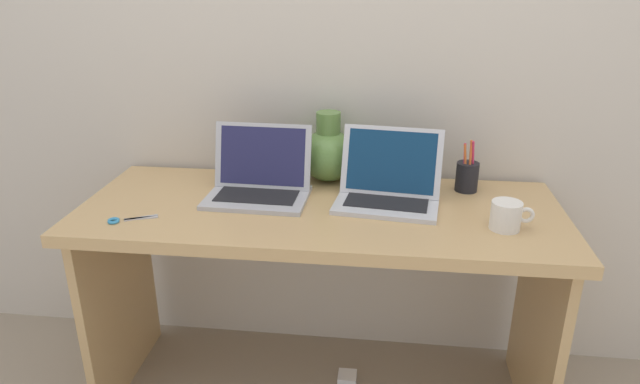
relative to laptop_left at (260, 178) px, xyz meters
The scene contains 9 objects.
back_wall 0.52m from the laptop_left, 52.28° to the left, with size 4.40×0.04×2.40m, color beige.
desk 0.31m from the laptop_left, 19.19° to the right, with size 1.55×0.62×0.75m.
laptop_left is the anchor object (origin of this frame).
laptop_right 0.43m from the laptop_left, ahead, with size 0.35×0.28×0.23m.
green_vase 0.28m from the laptop_left, 39.43° to the left, with size 0.20×0.20×0.25m.
coffee_mug 0.79m from the laptop_left, 12.75° to the right, with size 0.13×0.09×0.09m.
pen_cup 0.71m from the laptop_left, 10.15° to the left, with size 0.08×0.08×0.18m.
scissors 0.45m from the laptop_left, 145.36° to the right, with size 0.14×0.08×0.01m.
power_brick 0.85m from the laptop_left, ahead, with size 0.07×0.07×0.03m, color white.
Camera 1 is at (0.20, -1.65, 1.46)m, focal length 31.52 mm.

